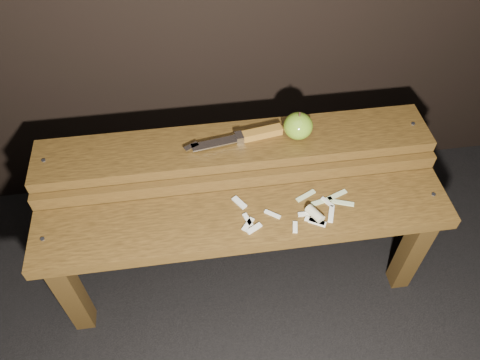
{
  "coord_description": "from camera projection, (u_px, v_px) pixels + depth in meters",
  "views": [
    {
      "loc": [
        -0.12,
        -0.82,
        1.5
      ],
      "look_at": [
        0.0,
        0.06,
        0.45
      ],
      "focal_mm": 35.0,
      "sensor_mm": 36.0,
      "label": 1
    }
  ],
  "objects": [
    {
      "name": "bench_rear_tier",
      "position": [
        235.0,
        162.0,
        1.47
      ],
      "size": [
        1.2,
        0.21,
        0.5
      ],
      "color": "#3A260E",
      "rests_on": "ground"
    },
    {
      "name": "apple_scraps",
      "position": [
        304.0,
        213.0,
        1.32
      ],
      "size": [
        0.35,
        0.15,
        0.03
      ],
      "color": "beige",
      "rests_on": "bench_front_tier"
    },
    {
      "name": "bench_front_tier",
      "position": [
        246.0,
        232.0,
        1.37
      ],
      "size": [
        1.2,
        0.2,
        0.42
      ],
      "color": "#3A260E",
      "rests_on": "ground"
    },
    {
      "name": "knife",
      "position": [
        250.0,
        136.0,
        1.4
      ],
      "size": [
        0.3,
        0.07,
        0.03
      ],
      "color": "#986321",
      "rests_on": "bench_rear_tier"
    },
    {
      "name": "apple",
      "position": [
        298.0,
        126.0,
        1.39
      ],
      "size": [
        0.09,
        0.09,
        0.09
      ],
      "color": "olive",
      "rests_on": "bench_rear_tier"
    },
    {
      "name": "ground",
      "position": [
        242.0,
        274.0,
        1.68
      ],
      "size": [
        60.0,
        60.0,
        0.0
      ],
      "primitive_type": "plane",
      "color": "black"
    }
  ]
}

